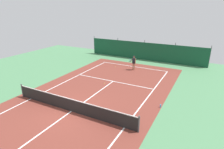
{
  "coord_description": "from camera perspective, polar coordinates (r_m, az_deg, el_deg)",
  "views": [
    {
      "loc": [
        7.97,
        -8.93,
        6.98
      ],
      "look_at": [
        0.13,
        5.92,
        0.9
      ],
      "focal_mm": 30.21,
      "sensor_mm": 36.0,
      "label": 1
    }
  ],
  "objects": [
    {
      "name": "water_bottle",
      "position": [
        14.42,
        14.46,
        -9.2
      ],
      "size": [
        0.08,
        0.08,
        0.24
      ],
      "primitive_type": "cylinder",
      "color": "#338CD8",
      "rests_on": "ground"
    },
    {
      "name": "court_surface",
      "position": [
        13.86,
        -12.21,
        -10.84
      ],
      "size": [
        11.02,
        26.6,
        0.01
      ],
      "color": "brown",
      "rests_on": "ground"
    },
    {
      "name": "tennis_ball_midcourt",
      "position": [
        23.02,
        1.07,
        2.34
      ],
      "size": [
        0.07,
        0.07,
        0.07
      ],
      "primitive_type": "sphere",
      "color": "#CCDB33",
      "rests_on": "ground"
    },
    {
      "name": "tennis_ball_near_player",
      "position": [
        18.07,
        -2.33,
        -2.73
      ],
      "size": [
        0.07,
        0.07,
        0.07
      ],
      "primitive_type": "sphere",
      "color": "#CCDB33",
      "rests_on": "ground"
    },
    {
      "name": "tennis_player",
      "position": [
        21.92,
        6.6,
        3.84
      ],
      "size": [
        0.84,
        0.65,
        1.64
      ],
      "rotation": [
        0.0,
        0.0,
        2.73
      ],
      "color": "#9E7051",
      "rests_on": "ground"
    },
    {
      "name": "parked_car",
      "position": [
        28.37,
        19.67,
        6.25
      ],
      "size": [
        2.1,
        4.24,
        1.68
      ],
      "rotation": [
        0.0,
        0.0,
        3.17
      ],
      "color": "navy",
      "rests_on": "ground"
    },
    {
      "name": "tennis_net",
      "position": [
        13.61,
        -12.36,
        -9.0
      ],
      "size": [
        10.12,
        0.1,
        1.1
      ],
      "color": "black",
      "rests_on": "ground"
    },
    {
      "name": "back_fence",
      "position": [
        26.99,
        9.91,
        6.08
      ],
      "size": [
        16.3,
        0.98,
        2.7
      ],
      "color": "#14472D",
      "rests_on": "ground"
    },
    {
      "name": "ground_plane",
      "position": [
        13.86,
        -12.2,
        -10.85
      ],
      "size": [
        36.0,
        36.0,
        0.0
      ],
      "primitive_type": "plane",
      "color": "#4C8456"
    }
  ]
}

